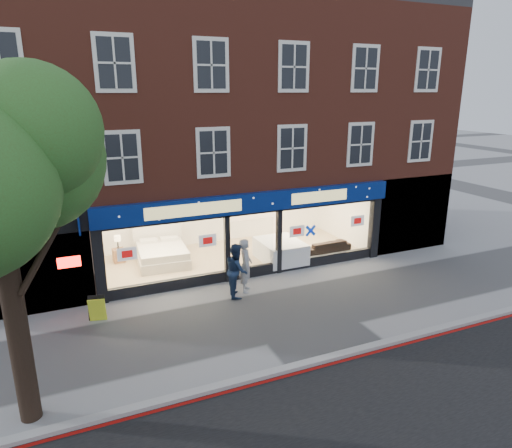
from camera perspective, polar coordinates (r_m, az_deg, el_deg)
ground at (r=15.02m, az=4.36°, el=-10.70°), size 120.00×120.00×0.00m
kerb_line at (r=12.73m, az=11.12°, el=-16.36°), size 60.00×0.10×0.01m
kerb_stone at (r=12.84m, az=10.61°, el=-15.74°), size 60.00×0.25×0.12m
showroom_floor at (r=19.40m, az=-2.86°, el=-4.09°), size 11.00×4.50×0.10m
building at (r=19.76m, az=-4.98°, el=15.87°), size 19.00×8.26×10.30m
display_bed at (r=18.90m, az=-11.69°, el=-3.60°), size 2.14×2.52×1.36m
bedside_table at (r=19.39m, az=-16.77°, el=-3.78°), size 0.48×0.48×0.55m
mattress_stack at (r=18.76m, az=3.06°, el=-3.32°), size 1.63×2.07×0.81m
sofa at (r=19.70m, az=8.67°, el=-2.84°), size 2.11×0.87×0.61m
a_board at (r=15.02m, az=-19.25°, el=-9.97°), size 0.57×0.43×0.79m
pedestrian_grey at (r=15.96m, az=-1.30°, el=-5.18°), size 0.70×0.83×1.92m
pedestrian_blue at (r=15.63m, az=-2.43°, el=-5.77°), size 0.89×1.04×1.88m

